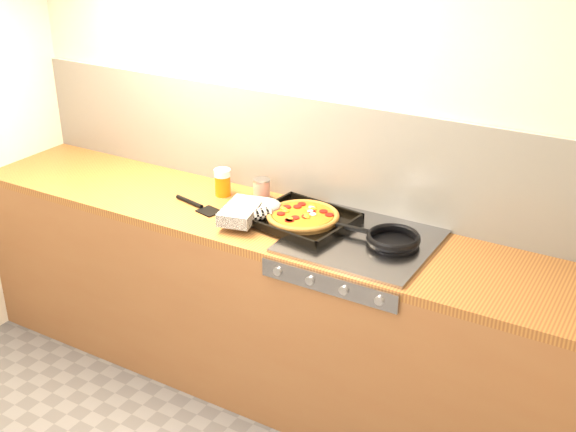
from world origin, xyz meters
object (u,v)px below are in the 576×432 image
Objects in this scene: pizza_on_tray at (287,215)px; juice_glass at (223,182)px; tomato_can at (262,190)px; frying_pan at (392,239)px.

pizza_on_tray is 0.45m from juice_glass.
pizza_on_tray is at bearing -34.27° from tomato_can.
juice_glass reaches higher than frying_pan.
pizza_on_tray reaches higher than frying_pan.
frying_pan is at bearing 3.85° from pizza_on_tray.
tomato_can is (-0.23, 0.16, 0.01)m from pizza_on_tray.
tomato_can is at bearing 170.31° from frying_pan.
juice_glass is at bearing 163.75° from pizza_on_tray.
frying_pan is 2.84× the size of juice_glass.
juice_glass is (-0.44, 0.13, 0.02)m from pizza_on_tray.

